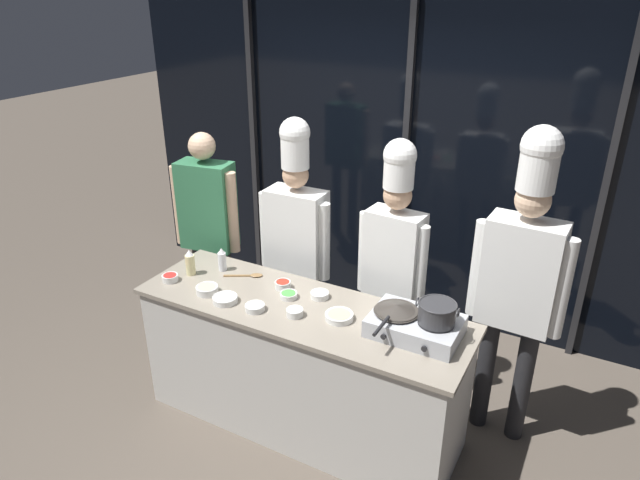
# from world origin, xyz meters

# --- Properties ---
(ground_plane) EXTENTS (24.00, 24.00, 0.00)m
(ground_plane) POSITION_xyz_m (0.00, 0.00, 0.00)
(ground_plane) COLOR brown
(window_wall_back) EXTENTS (5.27, 0.09, 2.70)m
(window_wall_back) POSITION_xyz_m (0.00, 1.74, 1.35)
(window_wall_back) COLOR black
(window_wall_back) RESTS_ON ground_plane
(demo_counter) EXTENTS (2.13, 0.68, 0.91)m
(demo_counter) POSITION_xyz_m (0.00, 0.00, 0.46)
(demo_counter) COLOR beige
(demo_counter) RESTS_ON ground_plane
(portable_stove) EXTENTS (0.51, 0.36, 0.12)m
(portable_stove) POSITION_xyz_m (0.72, 0.06, 0.97)
(portable_stove) COLOR #B2B5BA
(portable_stove) RESTS_ON demo_counter
(frying_pan) EXTENTS (0.26, 0.45, 0.04)m
(frying_pan) POSITION_xyz_m (0.60, 0.05, 1.05)
(frying_pan) COLOR #38332D
(frying_pan) RESTS_ON portable_stove
(stock_pot) EXTENTS (0.24, 0.21, 0.12)m
(stock_pot) POSITION_xyz_m (0.83, 0.06, 1.09)
(stock_pot) COLOR #333335
(stock_pot) RESTS_ON portable_stove
(squeeze_bottle_clear) EXTENTS (0.06, 0.06, 0.17)m
(squeeze_bottle_clear) POSITION_xyz_m (-0.72, 0.16, 0.99)
(squeeze_bottle_clear) COLOR white
(squeeze_bottle_clear) RESTS_ON demo_counter
(squeeze_bottle_oil) EXTENTS (0.06, 0.06, 0.18)m
(squeeze_bottle_oil) POSITION_xyz_m (-0.87, 0.01, 1.00)
(squeeze_bottle_oil) COLOR beige
(squeeze_bottle_oil) RESTS_ON demo_counter
(prep_bowl_scallions) EXTENTS (0.11, 0.11, 0.04)m
(prep_bowl_scallions) POSITION_xyz_m (-0.12, 0.06, 0.93)
(prep_bowl_scallions) COLOR white
(prep_bowl_scallions) RESTS_ON demo_counter
(prep_bowl_shrimp) EXTENTS (0.14, 0.14, 0.05)m
(prep_bowl_shrimp) POSITION_xyz_m (-0.61, -0.14, 0.94)
(prep_bowl_shrimp) COLOR white
(prep_bowl_shrimp) RESTS_ON demo_counter
(prep_bowl_chicken) EXTENTS (0.12, 0.12, 0.04)m
(prep_bowl_chicken) POSITION_xyz_m (0.05, 0.15, 0.93)
(prep_bowl_chicken) COLOR white
(prep_bowl_chicken) RESTS_ON demo_counter
(prep_bowl_garlic) EXTENTS (0.12, 0.12, 0.04)m
(prep_bowl_garlic) POSITION_xyz_m (-0.22, -0.17, 0.93)
(prep_bowl_garlic) COLOR white
(prep_bowl_garlic) RESTS_ON demo_counter
(prep_bowl_ginger) EXTENTS (0.17, 0.17, 0.04)m
(prep_bowl_ginger) POSITION_xyz_m (0.27, -0.01, 0.93)
(prep_bowl_ginger) COLOR white
(prep_bowl_ginger) RESTS_ON demo_counter
(prep_bowl_rice) EXTENTS (0.10, 0.10, 0.05)m
(prep_bowl_rice) POSITION_xyz_m (0.02, -0.11, 0.94)
(prep_bowl_rice) COLOR white
(prep_bowl_rice) RESTS_ON demo_counter
(prep_bowl_bell_pepper) EXTENTS (0.11, 0.11, 0.05)m
(prep_bowl_bell_pepper) POSITION_xyz_m (-0.93, -0.13, 0.94)
(prep_bowl_bell_pepper) COLOR white
(prep_bowl_bell_pepper) RESTS_ON demo_counter
(prep_bowl_chili_flakes) EXTENTS (0.11, 0.11, 0.05)m
(prep_bowl_chili_flakes) POSITION_xyz_m (-0.22, 0.14, 0.94)
(prep_bowl_chili_flakes) COLOR white
(prep_bowl_chili_flakes) RESTS_ON demo_counter
(prep_bowl_onion) EXTENTS (0.16, 0.16, 0.04)m
(prep_bowl_onion) POSITION_xyz_m (-0.44, -0.18, 0.93)
(prep_bowl_onion) COLOR white
(prep_bowl_onion) RESTS_ON demo_counter
(serving_spoon_slotted) EXTENTS (0.25, 0.16, 0.02)m
(serving_spoon_slotted) POSITION_xyz_m (-0.49, 0.18, 0.92)
(serving_spoon_slotted) COLOR olive
(serving_spoon_slotted) RESTS_ON demo_counter
(person_guest) EXTENTS (0.54, 0.27, 1.74)m
(person_guest) POSITION_xyz_m (-1.13, 0.54, 1.06)
(person_guest) COLOR #232326
(person_guest) RESTS_ON ground_plane
(chef_head) EXTENTS (0.56, 0.23, 1.91)m
(chef_head) POSITION_xyz_m (-0.40, 0.62, 1.10)
(chef_head) COLOR #4C4C51
(chef_head) RESTS_ON ground_plane
(chef_sous) EXTENTS (0.49, 0.23, 1.87)m
(chef_sous) POSITION_xyz_m (0.36, 0.60, 1.11)
(chef_sous) COLOR #232326
(chef_sous) RESTS_ON ground_plane
(chef_line) EXTENTS (0.57, 0.24, 2.05)m
(chef_line) POSITION_xyz_m (1.17, 0.56, 1.20)
(chef_line) COLOR #232326
(chef_line) RESTS_ON ground_plane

